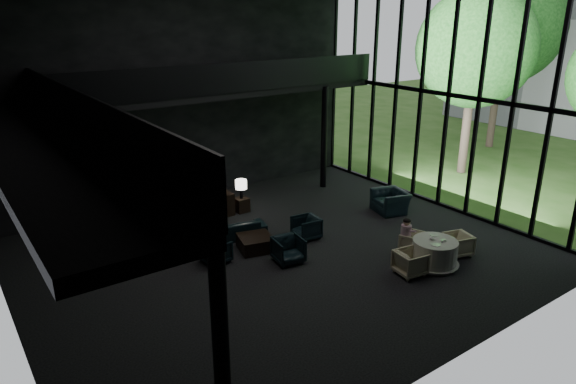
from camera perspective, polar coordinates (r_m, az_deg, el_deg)
floor at (r=15.10m, az=-0.67°, el=-6.81°), size 14.00×12.00×0.02m
wall_back at (r=18.97m, az=-11.33°, el=10.97°), size 14.00×0.04×8.00m
wall_front at (r=9.65m, az=20.09°, el=2.07°), size 14.00×0.04×8.00m
curtain_wall at (r=18.60m, az=17.43°, el=10.30°), size 0.20×12.00×8.00m
mezzanine_left at (r=11.57m, az=-26.00°, el=4.04°), size 2.00×12.00×0.25m
mezzanine_back at (r=18.52m, az=-7.16°, el=10.99°), size 12.00×2.00×0.25m
railing_left at (r=11.64m, az=-21.60°, el=7.78°), size 0.06×12.00×1.00m
railing_back at (r=17.58m, az=-5.63°, el=12.57°), size 12.00×0.06×1.00m
column_sw at (r=7.67m, az=-7.37°, el=-18.44°), size 0.24×0.24×4.00m
column_nw at (r=17.67m, az=-25.33°, el=2.18°), size 0.24×0.24×4.00m
column_ne at (r=20.18m, az=4.02°, el=6.00°), size 0.24×0.24×4.00m
tree_near at (r=22.91m, az=20.11°, el=14.72°), size 4.80×4.80×7.65m
tree_far at (r=28.14m, az=22.98°, el=16.61°), size 5.60×5.60×8.80m
console at (r=17.45m, az=-9.85°, el=-1.98°), size 2.46×0.56×0.78m
bronze_urn at (r=17.15m, az=-10.05°, el=0.89°), size 0.66×0.66×1.23m
side_table_left at (r=16.89m, az=-14.63°, el=-3.55°), size 0.48×0.48×0.53m
table_lamp_left at (r=16.54m, az=-14.76°, el=-1.16°), size 0.43×0.43×0.72m
side_table_right at (r=18.12m, az=-5.18°, el=-1.42°), size 0.45×0.45×0.50m
table_lamp_right at (r=17.87m, az=-5.24°, el=0.77°), size 0.40×0.40×0.68m
sofa at (r=16.05m, az=-5.86°, el=-3.96°), size 1.77×0.83×0.66m
lounge_armchair_west at (r=14.60m, az=-8.04°, el=-6.47°), size 0.71×0.75×0.70m
lounge_armchair_east at (r=15.93m, az=2.03°, el=-3.87°), size 0.77×0.81×0.76m
lounge_armchair_south at (r=14.44m, az=0.05°, el=-6.28°), size 0.91×0.86×0.83m
window_armchair at (r=18.27m, az=11.35°, el=-0.52°), size 1.12×1.44×1.12m
coffee_table at (r=15.26m, az=-3.63°, el=-5.67°), size 1.16×1.16×0.42m
dining_table at (r=14.85m, az=15.93°, el=-6.70°), size 1.39×1.39×0.75m
dining_chair_north at (r=15.45m, az=13.73°, el=-5.51°), size 0.76×0.74×0.62m
dining_chair_east at (r=15.68m, az=18.34°, el=-5.53°), size 0.74×0.77×0.65m
dining_chair_west at (r=14.20m, az=13.44°, el=-7.58°), size 0.75×0.79×0.72m
child at (r=15.18m, az=13.01°, el=-4.00°), size 0.30×0.30×0.65m
plate_a at (r=14.41m, az=16.09°, el=-5.65°), size 0.30×0.30×0.02m
plate_b at (r=15.00m, az=15.92°, el=-4.61°), size 0.30×0.30×0.02m
saucer at (r=14.74m, az=16.87°, el=-5.15°), size 0.18×0.18×0.01m
coffee_cup at (r=14.69m, az=17.02°, el=-5.10°), size 0.10×0.10×0.06m
cereal_bowl at (r=14.70m, az=15.73°, el=-4.98°), size 0.15×0.15×0.07m
cream_pot at (r=14.60m, az=16.74°, el=-5.26°), size 0.07×0.07×0.07m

